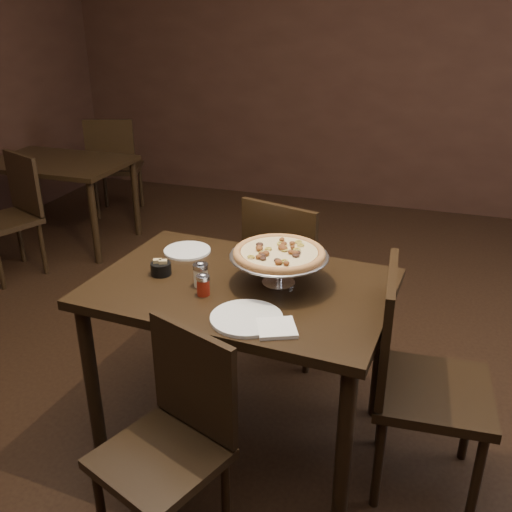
% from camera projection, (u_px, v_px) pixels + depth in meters
% --- Properties ---
extents(room, '(6.04, 7.04, 2.84)m').
position_uv_depth(room, '(257.00, 135.00, 2.19)').
color(room, black).
rests_on(room, ground).
extents(dining_table, '(1.30, 0.91, 0.78)m').
position_uv_depth(dining_table, '(241.00, 305.00, 2.45)').
color(dining_table, black).
rests_on(dining_table, ground).
extents(background_table, '(1.12, 0.74, 0.70)m').
position_uv_depth(background_table, '(59.00, 172.00, 4.64)').
color(background_table, black).
rests_on(background_table, ground).
extents(pizza_stand, '(0.41, 0.41, 0.17)m').
position_uv_depth(pizza_stand, '(279.00, 253.00, 2.36)').
color(pizza_stand, silver).
rests_on(pizza_stand, dining_table).
extents(parmesan_shaker, '(0.06, 0.06, 0.11)m').
position_uv_depth(parmesan_shaker, '(201.00, 274.00, 2.37)').
color(parmesan_shaker, beige).
rests_on(parmesan_shaker, dining_table).
extents(pepper_flake_shaker, '(0.06, 0.06, 0.10)m').
position_uv_depth(pepper_flake_shaker, '(203.00, 285.00, 2.30)').
color(pepper_flake_shaker, maroon).
rests_on(pepper_flake_shaker, dining_table).
extents(packet_caddy, '(0.09, 0.09, 0.07)m').
position_uv_depth(packet_caddy, '(161.00, 268.00, 2.48)').
color(packet_caddy, black).
rests_on(packet_caddy, dining_table).
extents(napkin_stack, '(0.18, 0.18, 0.01)m').
position_uv_depth(napkin_stack, '(276.00, 328.00, 2.07)').
color(napkin_stack, white).
rests_on(napkin_stack, dining_table).
extents(plate_left, '(0.22, 0.22, 0.01)m').
position_uv_depth(plate_left, '(187.00, 251.00, 2.72)').
color(plate_left, white).
rests_on(plate_left, dining_table).
extents(plate_near, '(0.27, 0.27, 0.01)m').
position_uv_depth(plate_near, '(246.00, 318.00, 2.14)').
color(plate_near, white).
rests_on(plate_near, dining_table).
extents(serving_spatula, '(0.13, 0.13, 0.02)m').
position_uv_depth(serving_spatula, '(272.00, 268.00, 2.24)').
color(serving_spatula, silver).
rests_on(serving_spatula, pizza_stand).
extents(chair_far, '(0.54, 0.54, 0.94)m').
position_uv_depth(chair_far, '(290.00, 273.00, 3.11)').
color(chair_far, black).
rests_on(chair_far, ground).
extents(chair_near, '(0.51, 0.51, 0.85)m').
position_uv_depth(chair_near, '(173.00, 435.00, 2.02)').
color(chair_near, black).
rests_on(chair_near, ground).
extents(chair_side, '(0.48, 0.48, 0.96)m').
position_uv_depth(chair_side, '(415.00, 375.00, 2.24)').
color(chair_side, black).
rests_on(chair_side, ground).
extents(bg_chair_far, '(0.55, 0.55, 0.93)m').
position_uv_depth(bg_chair_far, '(115.00, 163.00, 5.27)').
color(bg_chair_far, black).
rests_on(bg_chair_far, ground).
extents(bg_chair_near, '(0.54, 0.54, 0.88)m').
position_uv_depth(bg_chair_near, '(12.00, 211.00, 4.13)').
color(bg_chair_near, black).
rests_on(bg_chair_near, ground).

